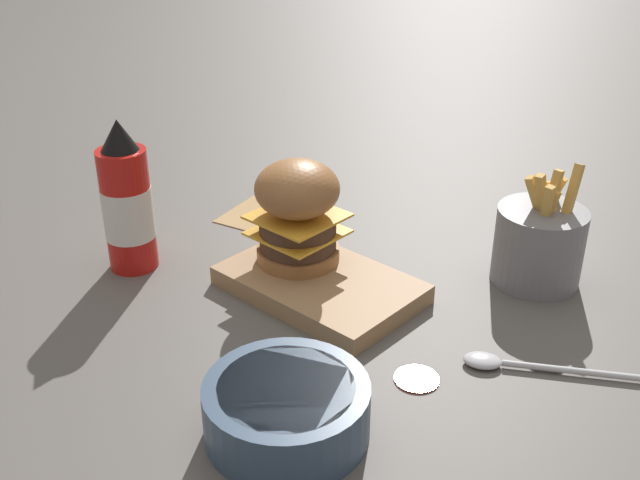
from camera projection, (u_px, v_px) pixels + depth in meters
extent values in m
plane|color=#5B5651|center=(311.00, 274.00, 0.97)|extent=(6.00, 6.00, 0.00)
cube|color=#A37A51|center=(320.00, 285.00, 0.92)|extent=(0.24, 0.15, 0.02)
cylinder|color=#9E6638|center=(298.00, 253.00, 0.95)|extent=(0.11, 0.11, 0.02)
cylinder|color=#4C3323|center=(298.00, 240.00, 0.94)|extent=(0.10, 0.10, 0.02)
cube|color=gold|center=(298.00, 232.00, 0.94)|extent=(0.10, 0.10, 0.00)
cylinder|color=#4C3323|center=(298.00, 224.00, 0.93)|extent=(0.10, 0.10, 0.02)
cube|color=gold|center=(298.00, 216.00, 0.93)|extent=(0.10, 0.10, 0.00)
ellipsoid|color=#9E6638|center=(297.00, 189.00, 0.91)|extent=(0.11, 0.11, 0.07)
cylinder|color=red|center=(128.00, 210.00, 0.95)|extent=(0.06, 0.06, 0.16)
cylinder|color=white|center=(128.00, 212.00, 0.95)|extent=(0.06, 0.06, 0.07)
cone|color=black|center=(118.00, 135.00, 0.91)|extent=(0.05, 0.05, 0.04)
cylinder|color=slate|center=(538.00, 246.00, 0.93)|extent=(0.11, 0.11, 0.10)
cube|color=gold|center=(548.00, 203.00, 0.93)|extent=(0.04, 0.01, 0.08)
cube|color=gold|center=(542.00, 206.00, 0.91)|extent=(0.02, 0.03, 0.09)
cube|color=gold|center=(569.00, 204.00, 0.90)|extent=(0.01, 0.04, 0.10)
cube|color=gold|center=(551.00, 212.00, 0.91)|extent=(0.03, 0.02, 0.07)
cube|color=gold|center=(552.00, 207.00, 0.94)|extent=(0.01, 0.02, 0.06)
cube|color=gold|center=(549.00, 206.00, 0.91)|extent=(0.01, 0.03, 0.09)
cube|color=gold|center=(538.00, 206.00, 0.92)|extent=(0.03, 0.03, 0.08)
cube|color=gold|center=(546.00, 215.00, 0.90)|extent=(0.02, 0.02, 0.08)
cube|color=gold|center=(546.00, 217.00, 0.91)|extent=(0.02, 0.02, 0.07)
cylinder|color=#384C66|center=(287.00, 410.00, 0.69)|extent=(0.16, 0.16, 0.05)
cylinder|color=#CC4C33|center=(286.00, 389.00, 0.68)|extent=(0.13, 0.13, 0.01)
cylinder|color=silver|center=(571.00, 370.00, 0.78)|extent=(0.12, 0.08, 0.01)
ellipsoid|color=silver|center=(482.00, 361.00, 0.79)|extent=(0.05, 0.05, 0.01)
cylinder|color=#B21E14|center=(417.00, 378.00, 0.77)|extent=(0.05, 0.05, 0.00)
cube|color=tan|center=(271.00, 215.00, 1.12)|extent=(0.15, 0.15, 0.00)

